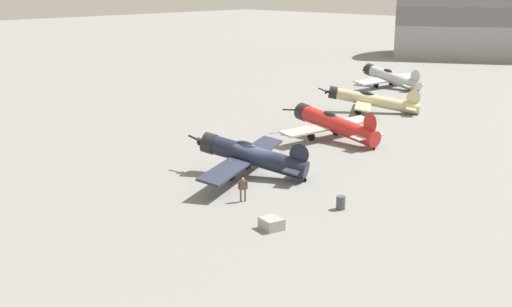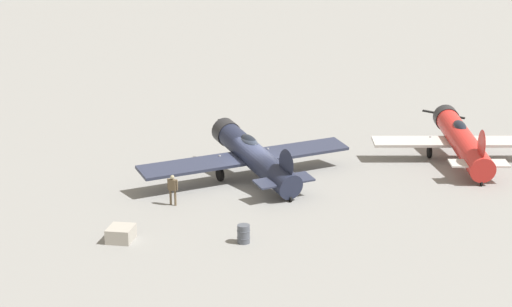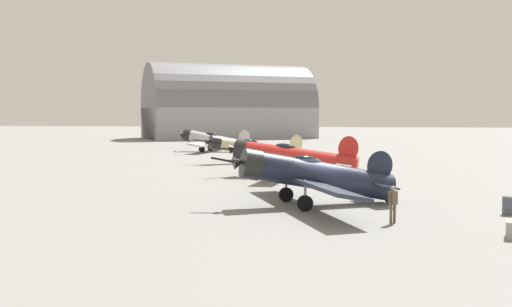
# 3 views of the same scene
# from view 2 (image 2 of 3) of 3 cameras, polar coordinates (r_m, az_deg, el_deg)

# --- Properties ---
(ground_plane) EXTENTS (400.00, 400.00, 0.00)m
(ground_plane) POSITION_cam_2_polar(r_m,az_deg,el_deg) (43.86, 0.00, -2.27)
(ground_plane) COLOR gray
(airplane_foreground) EXTENTS (9.62, 13.04, 3.12)m
(airplane_foreground) POSITION_cam_2_polar(r_m,az_deg,el_deg) (43.82, -0.31, -0.10)
(airplane_foreground) COLOR #1E2338
(airplane_foreground) RESTS_ON ground_plane
(airplane_mid_apron) EXTENTS (10.86, 11.06, 3.31)m
(airplane_mid_apron) POSITION_cam_2_polar(r_m,az_deg,el_deg) (49.36, 15.30, 1.06)
(airplane_mid_apron) COLOR red
(airplane_mid_apron) RESTS_ON ground_plane
(ground_crew_mechanic) EXTENTS (0.44, 0.56, 1.68)m
(ground_crew_mechanic) POSITION_cam_2_polar(r_m,az_deg,el_deg) (40.12, -6.36, -2.55)
(ground_crew_mechanic) COLOR brown
(ground_crew_mechanic) RESTS_ON ground_plane
(equipment_crate) EXTENTS (1.55, 1.43, 0.68)m
(equipment_crate) POSITION_cam_2_polar(r_m,az_deg,el_deg) (35.93, -10.24, -6.02)
(equipment_crate) COLOR #9E998E
(equipment_crate) RESTS_ON ground_plane
(fuel_drum) EXTENTS (0.63, 0.63, 0.88)m
(fuel_drum) POSITION_cam_2_polar(r_m,az_deg,el_deg) (35.09, -0.95, -6.13)
(fuel_drum) COLOR #474C56
(fuel_drum) RESTS_ON ground_plane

